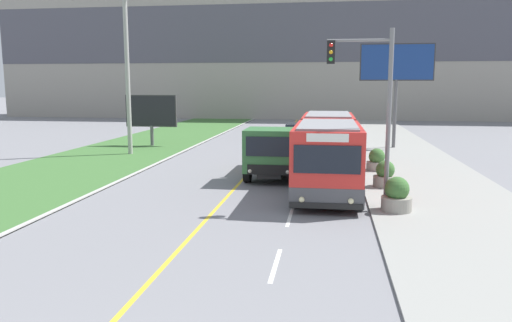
{
  "coord_description": "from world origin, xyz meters",
  "views": [
    {
      "loc": [
        4.0,
        -4.1,
        4.5
      ],
      "look_at": [
        1.1,
        15.66,
        1.4
      ],
      "focal_mm": 35.0,
      "sensor_mm": 36.0,
      "label": 1
    }
  ],
  "objects_px": {
    "dump_truck": "(274,153)",
    "planter_round_third": "(377,161)",
    "planter_round_second": "(385,175)",
    "billboard_large": "(397,67)",
    "planter_round_near": "(397,196)",
    "billboard_small": "(151,112)",
    "traffic_light_mast": "(372,97)",
    "car_distant": "(296,133)",
    "utility_pole_far": "(127,66)",
    "city_bus": "(328,150)"
  },
  "relations": [
    {
      "from": "billboard_small",
      "to": "planter_round_near",
      "type": "height_order",
      "value": "billboard_small"
    },
    {
      "from": "billboard_large",
      "to": "planter_round_near",
      "type": "height_order",
      "value": "billboard_large"
    },
    {
      "from": "dump_truck",
      "to": "billboard_small",
      "type": "relative_size",
      "value": 1.69
    },
    {
      "from": "city_bus",
      "to": "car_distant",
      "type": "height_order",
      "value": "city_bus"
    },
    {
      "from": "dump_truck",
      "to": "planter_round_third",
      "type": "relative_size",
      "value": 5.64
    },
    {
      "from": "car_distant",
      "to": "planter_round_second",
      "type": "xyz_separation_m",
      "value": [
        4.95,
        -16.78,
        -0.1
      ]
    },
    {
      "from": "dump_truck",
      "to": "traffic_light_mast",
      "type": "bearing_deg",
      "value": -53.52
    },
    {
      "from": "planter_round_near",
      "to": "planter_round_second",
      "type": "height_order",
      "value": "planter_round_near"
    },
    {
      "from": "car_distant",
      "to": "billboard_large",
      "type": "xyz_separation_m",
      "value": [
        7.01,
        -2.79,
        4.95
      ]
    },
    {
      "from": "billboard_small",
      "to": "planter_round_third",
      "type": "xyz_separation_m",
      "value": [
        15.27,
        -8.74,
        -1.9
      ]
    },
    {
      "from": "billboard_large",
      "to": "planter_round_second",
      "type": "relative_size",
      "value": 6.29
    },
    {
      "from": "dump_truck",
      "to": "planter_round_near",
      "type": "height_order",
      "value": "dump_truck"
    },
    {
      "from": "city_bus",
      "to": "planter_round_near",
      "type": "xyz_separation_m",
      "value": [
        2.44,
        -5.31,
        -0.9
      ]
    },
    {
      "from": "utility_pole_far",
      "to": "planter_round_near",
      "type": "xyz_separation_m",
      "value": [
        15.06,
        -12.77,
        -5.0
      ]
    },
    {
      "from": "utility_pole_far",
      "to": "planter_round_third",
      "type": "bearing_deg",
      "value": -15.99
    },
    {
      "from": "city_bus",
      "to": "billboard_large",
      "type": "bearing_deg",
      "value": 70.56
    },
    {
      "from": "utility_pole_far",
      "to": "planter_round_third",
      "type": "distance_m",
      "value": 16.52
    },
    {
      "from": "traffic_light_mast",
      "to": "billboard_large",
      "type": "relative_size",
      "value": 0.88
    },
    {
      "from": "car_distant",
      "to": "planter_round_third",
      "type": "distance_m",
      "value": 13.51
    },
    {
      "from": "planter_round_second",
      "to": "planter_round_third",
      "type": "height_order",
      "value": "planter_round_second"
    },
    {
      "from": "planter_round_near",
      "to": "planter_round_third",
      "type": "bearing_deg",
      "value": 89.54
    },
    {
      "from": "billboard_large",
      "to": "billboard_small",
      "type": "bearing_deg",
      "value": -176.56
    },
    {
      "from": "city_bus",
      "to": "car_distant",
      "type": "bearing_deg",
      "value": 98.9
    },
    {
      "from": "city_bus",
      "to": "planter_round_near",
      "type": "distance_m",
      "value": 5.92
    },
    {
      "from": "traffic_light_mast",
      "to": "planter_round_near",
      "type": "bearing_deg",
      "value": -22.04
    },
    {
      "from": "city_bus",
      "to": "traffic_light_mast",
      "type": "height_order",
      "value": "traffic_light_mast"
    },
    {
      "from": "dump_truck",
      "to": "planter_round_second",
      "type": "height_order",
      "value": "dump_truck"
    },
    {
      "from": "planter_round_third",
      "to": "traffic_light_mast",
      "type": "bearing_deg",
      "value": -97.2
    },
    {
      "from": "dump_truck",
      "to": "billboard_small",
      "type": "height_order",
      "value": "billboard_small"
    },
    {
      "from": "dump_truck",
      "to": "car_distant",
      "type": "height_order",
      "value": "dump_truck"
    },
    {
      "from": "utility_pole_far",
      "to": "billboard_small",
      "type": "distance_m",
      "value": 5.4
    },
    {
      "from": "utility_pole_far",
      "to": "traffic_light_mast",
      "type": "distance_m",
      "value": 18.84
    },
    {
      "from": "planter_round_near",
      "to": "planter_round_second",
      "type": "xyz_separation_m",
      "value": [
        0.05,
        4.22,
        -0.03
      ]
    },
    {
      "from": "car_distant",
      "to": "utility_pole_far",
      "type": "xyz_separation_m",
      "value": [
        -10.16,
        -8.23,
        4.93
      ]
    },
    {
      "from": "dump_truck",
      "to": "planter_round_third",
      "type": "height_order",
      "value": "dump_truck"
    },
    {
      "from": "billboard_small",
      "to": "planter_round_second",
      "type": "xyz_separation_m",
      "value": [
        15.24,
        -12.95,
        -1.9
      ]
    },
    {
      "from": "utility_pole_far",
      "to": "traffic_light_mast",
      "type": "xyz_separation_m",
      "value": [
        14.11,
        -12.39,
        -1.57
      ]
    },
    {
      "from": "traffic_light_mast",
      "to": "dump_truck",
      "type": "bearing_deg",
      "value": 126.48
    },
    {
      "from": "car_distant",
      "to": "utility_pole_far",
      "type": "bearing_deg",
      "value": -140.99
    },
    {
      "from": "car_distant",
      "to": "planter_round_near",
      "type": "distance_m",
      "value": 21.56
    },
    {
      "from": "car_distant",
      "to": "billboard_large",
      "type": "distance_m",
      "value": 9.02
    },
    {
      "from": "billboard_large",
      "to": "planter_round_second",
      "type": "distance_m",
      "value": 15.02
    },
    {
      "from": "planter_round_near",
      "to": "dump_truck",
      "type": "bearing_deg",
      "value": 130.48
    },
    {
      "from": "car_distant",
      "to": "billboard_small",
      "type": "distance_m",
      "value": 11.13
    },
    {
      "from": "billboard_small",
      "to": "utility_pole_far",
      "type": "bearing_deg",
      "value": -88.2
    },
    {
      "from": "billboard_large",
      "to": "planter_round_third",
      "type": "bearing_deg",
      "value": -101.78
    },
    {
      "from": "billboard_small",
      "to": "planter_round_third",
      "type": "relative_size",
      "value": 3.34
    },
    {
      "from": "billboard_large",
      "to": "dump_truck",
      "type": "bearing_deg",
      "value": -119.77
    },
    {
      "from": "billboard_large",
      "to": "billboard_small",
      "type": "relative_size",
      "value": 1.91
    },
    {
      "from": "traffic_light_mast",
      "to": "planter_round_third",
      "type": "height_order",
      "value": "traffic_light_mast"
    }
  ]
}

